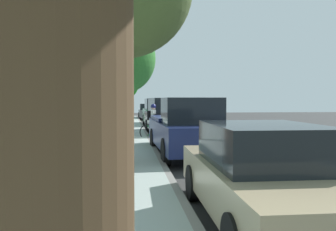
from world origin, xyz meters
The scene contains 15 objects.
ground centered at (0.00, 0.00, 0.00)m, with size 68.79×68.79×0.00m, color #333333.
sidewalk centered at (3.82, 0.00, 0.08)m, with size 3.68×43.00×0.16m, color #9EABA5.
curb_edge centered at (1.89, 0.00, 0.08)m, with size 0.16×43.00×0.16m, color gray.
lane_stripe_centre centered at (-2.75, -1.50, 0.00)m, with size 0.14×40.00×0.01m.
lane_stripe_bike_edge centered at (0.42, 0.00, 0.00)m, with size 0.12×43.00×0.01m, color white.
parked_sedan_grey_nearest centered at (0.91, -17.66, 0.75)m, with size 1.88×4.42×1.52m.
parked_suv_green_second centered at (0.75, -8.47, 1.03)m, with size 1.99×4.71×1.99m.
parked_suv_black_mid centered at (0.78, -2.25, 1.03)m, with size 2.14×4.79×1.99m.
parked_pickup_dark_blue_far centered at (0.91, 4.81, 0.90)m, with size 2.16×5.36×1.95m.
parked_sedan_tan_farthest centered at (0.83, 11.12, 0.75)m, with size 1.90×4.43×1.52m.
bicycle_at_curb centered at (1.43, 0.00, 0.39)m, with size 1.76×0.47×0.79m.
cyclist_with_backpack centered at (1.66, -0.45, 1.03)m, with size 0.44×0.62×1.70m.
street_tree_near_cyclist centered at (3.03, -14.39, 3.22)m, with size 2.23×2.23×4.32m.
street_tree_mid_block centered at (3.03, 1.22, 3.62)m, with size 2.77×2.77×4.99m.
pedestrian_on_phone centered at (4.32, 2.84, 1.04)m, with size 0.56×0.38×1.58m.
Camera 1 is at (2.82, 15.98, 1.87)m, focal length 36.55 mm.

